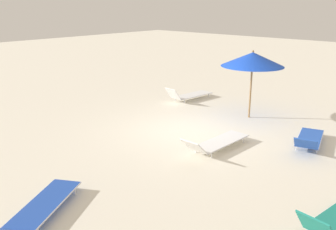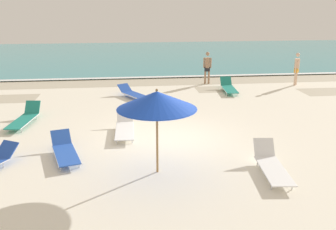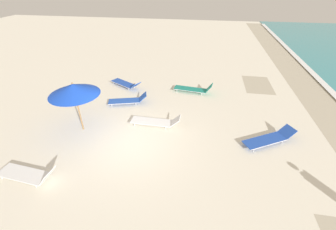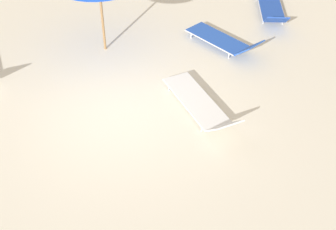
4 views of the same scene
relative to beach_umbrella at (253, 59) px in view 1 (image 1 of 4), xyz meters
name	(u,v)px [view 1 (image 1 of 4)]	position (x,y,z in m)	size (l,w,h in m)	color
ground_plane	(191,133)	(0.58, 2.44, -2.08)	(60.00, 60.00, 0.16)	silver
beach_umbrella	(253,59)	(0.00, 0.00, 0.00)	(2.08, 2.08, 2.30)	#9E7547
sun_lounger_under_umbrella	(309,139)	(-2.62, 1.29, -1.78)	(1.14, 2.14, 0.55)	blue
sun_lounger_beside_umbrella	(216,142)	(-0.85, 3.20, -1.78)	(0.67, 2.32, 0.56)	white
sun_lounger_near_water_right	(188,95)	(3.03, -0.42, -1.78)	(0.82, 2.20, 0.63)	white
sun_lounger_mid_beach_solo	(39,208)	(-0.36, 8.11, -1.79)	(1.68, 2.30, 0.50)	blue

